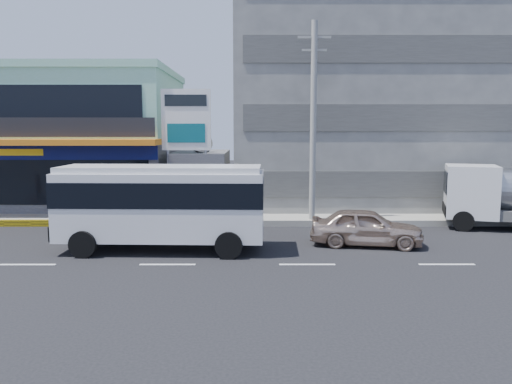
# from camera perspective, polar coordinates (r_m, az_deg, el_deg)

# --- Properties ---
(ground) EXTENTS (120.00, 120.00, 0.00)m
(ground) POSITION_cam_1_polar(r_m,az_deg,el_deg) (18.28, -10.08, -8.18)
(ground) COLOR black
(ground) RESTS_ON ground
(sidewalk) EXTENTS (70.00, 5.00, 0.30)m
(sidewalk) POSITION_cam_1_polar(r_m,az_deg,el_deg) (27.31, 3.82, -2.63)
(sidewalk) COLOR gray
(sidewalk) RESTS_ON ground
(shop_building) EXTENTS (12.40, 11.70, 8.00)m
(shop_building) POSITION_cam_1_polar(r_m,az_deg,el_deg) (33.23, -19.77, 5.38)
(shop_building) COLOR #3F3E43
(shop_building) RESTS_ON ground
(concrete_building) EXTENTS (16.00, 12.00, 14.00)m
(concrete_building) POSITION_cam_1_polar(r_m,az_deg,el_deg) (33.14, 12.07, 10.84)
(concrete_building) COLOR gray
(concrete_building) RESTS_ON ground
(gap_structure) EXTENTS (3.00, 6.00, 3.50)m
(gap_structure) POSITION_cam_1_polar(r_m,az_deg,el_deg) (29.67, -6.17, 1.25)
(gap_structure) COLOR #3F3E43
(gap_structure) RESTS_ON ground
(satellite_dish) EXTENTS (1.50, 1.50, 0.15)m
(satellite_dish) POSITION_cam_1_polar(r_m,az_deg,el_deg) (28.55, -6.43, 4.68)
(satellite_dish) COLOR slate
(satellite_dish) RESTS_ON gap_structure
(billboard) EXTENTS (2.60, 0.18, 6.90)m
(billboard) POSITION_cam_1_polar(r_m,az_deg,el_deg) (26.80, -7.96, 7.39)
(billboard) COLOR gray
(billboard) RESTS_ON ground
(utility_pole_near) EXTENTS (1.60, 0.30, 10.00)m
(utility_pole_near) POSITION_cam_1_polar(r_m,az_deg,el_deg) (24.91, 6.56, 7.94)
(utility_pole_near) COLOR #999993
(utility_pole_near) RESTS_ON ground
(minibus) EXTENTS (8.14, 3.04, 3.38)m
(minibus) POSITION_cam_1_polar(r_m,az_deg,el_deg) (20.05, -10.71, -0.94)
(minibus) COLOR silver
(minibus) RESTS_ON ground
(sedan) EXTENTS (4.83, 2.57, 1.56)m
(sedan) POSITION_cam_1_polar(r_m,az_deg,el_deg) (21.22, 12.48, -3.92)
(sedan) COLOR beige
(sedan) RESTS_ON ground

